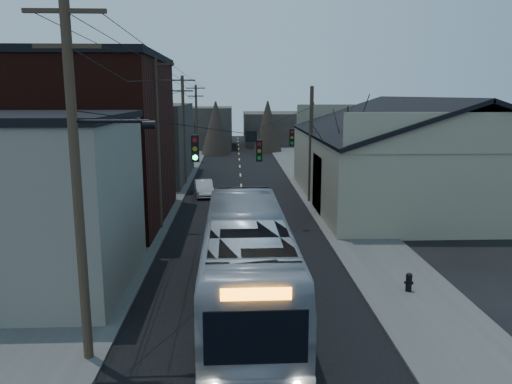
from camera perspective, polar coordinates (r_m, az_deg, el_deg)
road_surface at (r=41.82m, az=-1.66°, el=0.21°), size 9.00×110.00×0.02m
sidewalk_left at (r=42.23m, az=-10.52°, el=0.20°), size 4.00×110.00×0.12m
sidewalk_right at (r=42.39m, az=7.16°, el=0.34°), size 4.00×110.00×0.12m
building_clapboard at (r=22.22m, az=-24.80°, el=-1.43°), size 8.00×8.00×7.00m
building_brick at (r=32.60m, az=-19.40°, el=5.34°), size 10.00×12.00×10.00m
building_left_far at (r=48.11m, az=-13.23°, el=5.55°), size 9.00×14.00×7.00m
warehouse at (r=38.86m, az=17.99°, el=2.84°), size 16.16×20.60×7.73m
building_far_left at (r=76.41m, az=-6.58°, el=7.36°), size 10.00×12.00×6.00m
building_far_right at (r=81.59m, az=2.90°, el=7.31°), size 12.00×14.00×5.00m
bare_tree at (r=32.13m, az=10.24°, el=3.20°), size 0.40×0.40×7.20m
utility_lines at (r=35.42m, az=-6.65°, el=6.23°), size 11.24×45.28×10.50m
bus at (r=19.15m, az=-1.03°, el=-7.46°), size 3.22×13.21×3.67m
parked_car at (r=39.60m, az=-5.97°, el=0.44°), size 1.83×3.95×1.25m
fire_hydrant at (r=21.28m, az=17.07°, el=-9.73°), size 0.38×0.27×0.78m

